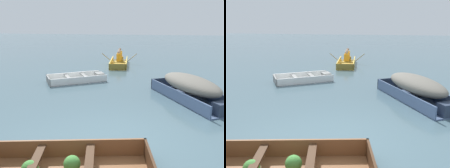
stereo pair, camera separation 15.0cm
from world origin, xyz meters
TOP-DOWN VIEW (x-y plane):
  - ground_plane at (0.00, 0.00)m, footprint 80.00×80.00m
  - dinghy_wooden_brown_foreground at (-0.88, -1.37)m, footprint 3.40×1.75m
  - skiff_slate_blue_near_moored at (2.18, 3.47)m, footprint 2.67×3.64m
  - skiff_white_mid_moored at (-2.44, 5.55)m, footprint 2.78×2.27m
  - rowboat_yellow_with_crew at (-1.17, 9.99)m, footprint 2.22×3.09m

SIDE VIEW (x-z plane):
  - ground_plane at x=0.00m, z-range 0.00..0.00m
  - skiff_white_mid_moored at x=-2.44m, z-range -0.05..0.27m
  - dinghy_wooden_brown_foreground at x=-0.88m, z-range -0.06..0.35m
  - rowboat_yellow_with_crew at x=-1.17m, z-range -0.24..0.68m
  - skiff_slate_blue_near_moored at x=2.18m, z-range 0.07..0.95m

